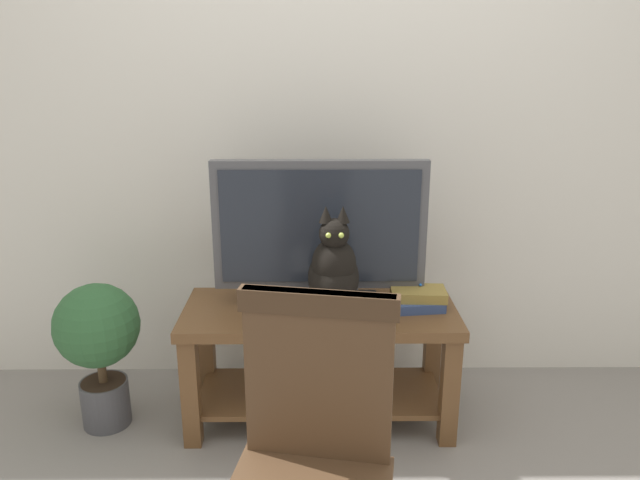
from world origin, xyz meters
TOP-DOWN VIEW (x-y plane):
  - back_wall at (0.00, 0.95)m, footprint 7.00×0.12m
  - tv_stand at (-0.08, 0.46)m, footprint 1.14×0.48m
  - tv at (-0.08, 0.53)m, footprint 0.88×0.20m
  - media_box at (-0.02, 0.39)m, footprint 0.37×0.30m
  - cat at (-0.02, 0.37)m, footprint 0.20×0.37m
  - wooden_chair at (-0.11, -0.58)m, footprint 0.48×0.48m
  - book_stack at (0.33, 0.47)m, footprint 0.23×0.19m
  - potted_plant at (-1.00, 0.42)m, footprint 0.35×0.35m

SIDE VIEW (x-z plane):
  - tv_stand at x=-0.08m, z-range 0.10..0.62m
  - potted_plant at x=-1.00m, z-range 0.08..0.72m
  - media_box at x=-0.02m, z-range 0.52..0.57m
  - book_stack at x=0.33m, z-range 0.52..0.60m
  - wooden_chair at x=-0.11m, z-range 0.08..1.05m
  - cat at x=-0.02m, z-range 0.52..0.93m
  - tv at x=-0.08m, z-range 0.53..1.15m
  - back_wall at x=0.00m, z-range 0.00..2.80m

